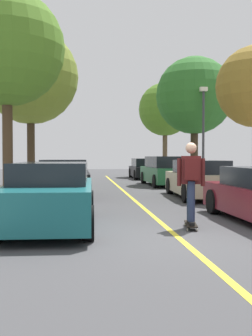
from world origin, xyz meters
TOP-DOWN VIEW (x-y plane):
  - ground at (0.00, 0.00)m, footprint 80.00×80.00m
  - center_line at (0.00, 4.00)m, footprint 0.12×39.20m
  - parked_car_left_nearest at (-2.44, 1.30)m, footprint 1.91×4.57m
  - parked_car_left_near at (-2.44, 7.50)m, footprint 1.93×4.27m
  - parked_car_right_near at (2.44, 6.85)m, footprint 1.94×4.50m
  - parked_car_right_far at (2.44, 13.14)m, footprint 1.96×4.73m
  - parked_car_right_farthest at (2.44, 19.67)m, footprint 1.95×4.49m
  - street_tree_left_nearest at (-4.36, 7.02)m, footprint 4.00×4.00m
  - street_tree_left_near at (-4.36, 13.56)m, footprint 4.80×4.80m
  - street_tree_right_near at (4.36, 14.49)m, footprint 4.23×4.23m
  - street_tree_right_far at (4.36, 22.60)m, footprint 3.94×3.94m
  - streetlamp at (4.19, 12.22)m, footprint 0.36×0.24m
  - skateboard at (0.49, 0.72)m, footprint 0.36×0.87m
  - skateboarder at (0.48, 0.68)m, footprint 0.59×0.71m

SIDE VIEW (x-z plane):
  - ground at x=0.00m, z-range 0.00..0.00m
  - center_line at x=0.00m, z-range 0.00..0.01m
  - skateboard at x=0.49m, z-range 0.04..0.14m
  - parked_car_right_farthest at x=2.44m, z-range -0.01..1.34m
  - parked_car_right_near at x=2.44m, z-range -0.01..1.35m
  - parked_car_left_nearest at x=-2.44m, z-range -0.01..1.37m
  - parked_car_left_near at x=-2.44m, z-range -0.01..1.37m
  - parked_car_right_far at x=2.44m, z-range -0.01..1.49m
  - skateboarder at x=0.48m, z-range 0.22..1.91m
  - streetlamp at x=4.19m, z-range 0.53..5.30m
  - street_tree_right_near at x=4.36m, z-range 1.41..8.22m
  - street_tree_right_far at x=4.36m, z-range 1.56..8.39m
  - street_tree_left_nearest at x=-4.36m, z-range 1.67..8.79m
  - street_tree_left_near at x=-4.36m, z-range 1.62..9.40m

